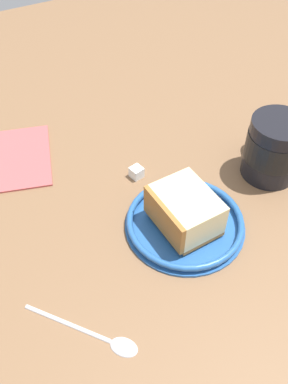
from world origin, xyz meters
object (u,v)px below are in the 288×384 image
object	(u,v)px
cake_slice	(185,211)
folded_napkin	(9,158)
teaspoon	(103,337)
tea_mug	(274,146)
sugar_cube	(137,172)
small_plate	(185,222)

from	to	relation	value
cake_slice	folded_napkin	size ratio (longest dim) A/B	0.62
teaspoon	tea_mug	bearing A→B (deg)	-70.01
teaspoon	sugar_cube	distance (cm)	24.24
tea_mug	folded_napkin	world-z (taller)	tea_mug
cake_slice	folded_napkin	distance (cm)	28.19
small_plate	teaspoon	bearing A→B (deg)	119.12
small_plate	teaspoon	distance (cm)	17.64
tea_mug	teaspoon	world-z (taller)	tea_mug
sugar_cube	cake_slice	bearing A→B (deg)	-175.93
tea_mug	sugar_cube	xyz separation A→B (cm)	(8.13, 16.95, -3.91)
cake_slice	folded_napkin	xyz separation A→B (cm)	(23.17, 15.81, -2.87)
tea_mug	small_plate	bearing A→B (deg)	100.01
cake_slice	tea_mug	distance (cm)	16.49
small_plate	tea_mug	size ratio (longest dim) A/B	1.52
cake_slice	teaspoon	distance (cm)	17.63
small_plate	tea_mug	distance (cm)	16.64
teaspoon	small_plate	bearing A→B (deg)	-60.88
small_plate	folded_napkin	size ratio (longest dim) A/B	1.12
cake_slice	sugar_cube	xyz separation A→B (cm)	(10.95, 0.78, -2.36)
cake_slice	teaspoon	size ratio (longest dim) A/B	0.76
folded_napkin	sugar_cube	size ratio (longest dim) A/B	8.37
cake_slice	sugar_cube	bearing A→B (deg)	4.07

